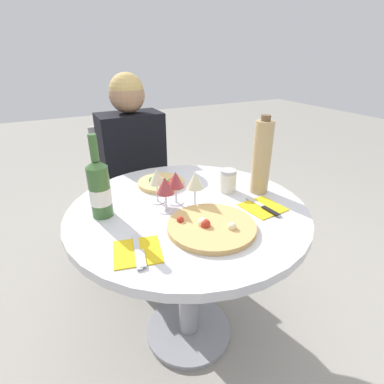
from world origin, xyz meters
TOP-DOWN VIEW (x-y plane):
  - ground_plane at (0.00, 0.00)m, footprint 12.00×12.00m
  - dining_table at (0.00, 0.00)m, footprint 0.98×0.98m
  - chair_behind_diner at (0.00, 0.84)m, footprint 0.43×0.43m
  - seated_diner at (0.00, 0.70)m, footprint 0.37×0.45m
  - pizza_large at (0.00, -0.19)m, footprint 0.32×0.32m
  - pizza_small_far at (-0.01, 0.25)m, footprint 0.22×0.22m
  - wine_bottle at (-0.33, 0.09)m, footprint 0.08×0.08m
  - tall_carafe at (0.35, -0.01)m, footprint 0.08×0.08m
  - sugar_shaker at (0.23, 0.05)m, footprint 0.08×0.08m
  - wine_glass_front_left at (-0.09, 0.01)m, footprint 0.07×0.07m
  - wine_glass_front_right at (0.04, 0.01)m, footprint 0.07×0.07m
  - wine_glass_back_left at (-0.09, 0.10)m, footprint 0.07×0.07m
  - wine_glass_center at (-0.03, 0.05)m, footprint 0.07×0.07m
  - place_setting_left at (-0.28, -0.20)m, footprint 0.18×0.19m
  - place_setting_right at (0.27, -0.15)m, footprint 0.16×0.19m

SIDE VIEW (x-z plane):
  - ground_plane at x=0.00m, z-range 0.00..0.00m
  - chair_behind_diner at x=0.00m, z-range -0.01..0.87m
  - seated_diner at x=0.00m, z-range -0.05..1.15m
  - dining_table at x=0.00m, z-range 0.23..0.96m
  - place_setting_left at x=-0.28m, z-range 0.73..0.74m
  - place_setting_right at x=0.27m, z-range 0.73..0.74m
  - pizza_large at x=0.00m, z-range 0.72..0.77m
  - pizza_small_far at x=-0.01m, z-range 0.72..0.77m
  - sugar_shaker at x=0.23m, z-range 0.73..0.83m
  - wine_glass_center at x=-0.03m, z-range 0.76..0.91m
  - wine_glass_front_right at x=0.04m, z-range 0.76..0.91m
  - wine_glass_front_left at x=-0.09m, z-range 0.77..0.91m
  - wine_glass_back_left at x=-0.09m, z-range 0.77..0.92m
  - wine_bottle at x=-0.33m, z-range 0.69..1.01m
  - tall_carafe at x=0.35m, z-range 0.72..1.07m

